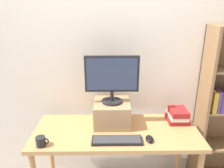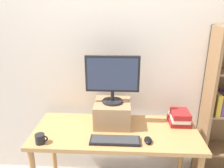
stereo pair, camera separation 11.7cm
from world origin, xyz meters
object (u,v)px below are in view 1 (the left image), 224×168
at_px(keyboard, 116,140).
at_px(coffee_mug, 41,141).
at_px(computer_monitor, 112,77).
at_px(computer_mouse, 149,139).
at_px(book_stack, 178,116).
at_px(riser_box, 112,113).
at_px(desk, 116,138).

height_order(keyboard, coffee_mug, coffee_mug).
relative_size(computer_monitor, computer_mouse, 4.64).
bearing_deg(computer_monitor, coffee_mug, -148.18).
bearing_deg(book_stack, riser_box, -177.62).
xyz_separation_m(keyboard, book_stack, (0.60, 0.33, 0.05)).
relative_size(desk, coffee_mug, 14.06).
distance_m(riser_box, coffee_mug, 0.68).
relative_size(computer_monitor, coffee_mug, 4.57).
bearing_deg(computer_mouse, desk, 147.90).
bearing_deg(computer_mouse, riser_box, 136.23).
relative_size(riser_box, coffee_mug, 3.15).
distance_m(riser_box, computer_mouse, 0.44).
xyz_separation_m(riser_box, keyboard, (0.03, -0.30, -0.10)).
bearing_deg(coffee_mug, riser_box, 31.93).
bearing_deg(keyboard, computer_monitor, 96.35).
height_order(computer_mouse, book_stack, book_stack).
bearing_deg(desk, coffee_mug, -159.27).
xyz_separation_m(riser_box, computer_monitor, (0.00, -0.00, 0.36)).
bearing_deg(book_stack, coffee_mug, -162.43).
bearing_deg(riser_box, computer_mouse, -43.77).
relative_size(desk, keyboard, 3.57).
bearing_deg(computer_mouse, book_stack, 44.53).
distance_m(keyboard, coffee_mug, 0.61).
bearing_deg(computer_mouse, computer_monitor, 136.37).
relative_size(computer_mouse, coffee_mug, 0.98).
height_order(riser_box, keyboard, riser_box).
xyz_separation_m(keyboard, coffee_mug, (-0.60, -0.05, 0.03)).
xyz_separation_m(desk, riser_box, (-0.04, 0.13, 0.20)).
distance_m(keyboard, book_stack, 0.69).
distance_m(computer_mouse, coffee_mug, 0.88).
bearing_deg(book_stack, computer_mouse, -135.47).
xyz_separation_m(book_stack, coffee_mug, (-1.21, -0.38, -0.02)).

